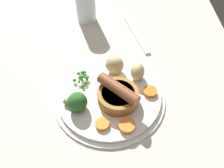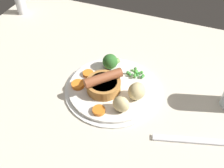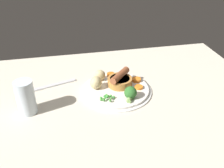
# 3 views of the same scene
# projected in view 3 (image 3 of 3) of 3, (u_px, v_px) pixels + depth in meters

# --- Properties ---
(dining_table) EXTENTS (1.10, 0.80, 0.03)m
(dining_table) POSITION_uv_depth(u_px,v_px,m) (123.00, 99.00, 0.94)
(dining_table) COLOR beige
(dining_table) RESTS_ON ground
(dinner_plate) EXTENTS (0.27, 0.27, 0.01)m
(dinner_plate) POSITION_uv_depth(u_px,v_px,m) (116.00, 90.00, 0.96)
(dinner_plate) COLOR silver
(dinner_plate) RESTS_ON dining_table
(sausage_pudding) EXTENTS (0.09, 0.10, 0.06)m
(sausage_pudding) POSITION_uv_depth(u_px,v_px,m) (119.00, 80.00, 0.96)
(sausage_pudding) COLOR #AD7538
(sausage_pudding) RESTS_ON dinner_plate
(pea_pile) EXTENTS (0.06, 0.04, 0.02)m
(pea_pile) POSITION_uv_depth(u_px,v_px,m) (107.00, 97.00, 0.88)
(pea_pile) COLOR #429437
(pea_pile) RESTS_ON dinner_plate
(broccoli_floret_near) EXTENTS (0.05, 0.06, 0.05)m
(broccoli_floret_near) POSITION_uv_depth(u_px,v_px,m) (130.00, 93.00, 0.88)
(broccoli_floret_near) COLOR #2D6628
(broccoli_floret_near) RESTS_ON dinner_plate
(potato_chunk_0) EXTENTS (0.06, 0.06, 0.05)m
(potato_chunk_0) POSITION_uv_depth(u_px,v_px,m) (96.00, 83.00, 0.94)
(potato_chunk_0) COLOR #CCB77F
(potato_chunk_0) RESTS_ON dinner_plate
(potato_chunk_2) EXTENTS (0.05, 0.04, 0.05)m
(potato_chunk_2) POSITION_uv_depth(u_px,v_px,m) (100.00, 75.00, 0.99)
(potato_chunk_2) COLOR #CCB77F
(potato_chunk_2) RESTS_ON dinner_plate
(carrot_slice_1) EXTENTS (0.05, 0.05, 0.01)m
(carrot_slice_1) POSITION_uv_depth(u_px,v_px,m) (111.00, 75.00, 1.03)
(carrot_slice_1) COLOR orange
(carrot_slice_1) RESTS_ON dinner_plate
(carrot_slice_2) EXTENTS (0.05, 0.05, 0.01)m
(carrot_slice_2) POSITION_uv_depth(u_px,v_px,m) (136.00, 80.00, 0.99)
(carrot_slice_2) COLOR orange
(carrot_slice_2) RESTS_ON dinner_plate
(carrot_slice_5) EXTENTS (0.04, 0.04, 0.01)m
(carrot_slice_5) POSITION_uv_depth(u_px,v_px,m) (139.00, 87.00, 0.95)
(carrot_slice_5) COLOR orange
(carrot_slice_5) RESTS_ON dinner_plate
(fork) EXTENTS (0.18, 0.07, 0.01)m
(fork) POSITION_uv_depth(u_px,v_px,m) (54.00, 85.00, 0.99)
(fork) COLOR silver
(fork) RESTS_ON dining_table
(drinking_glass) EXTENTS (0.06, 0.06, 0.12)m
(drinking_glass) POSITION_uv_depth(u_px,v_px,m) (26.00, 97.00, 0.82)
(drinking_glass) COLOR silver
(drinking_glass) RESTS_ON dining_table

